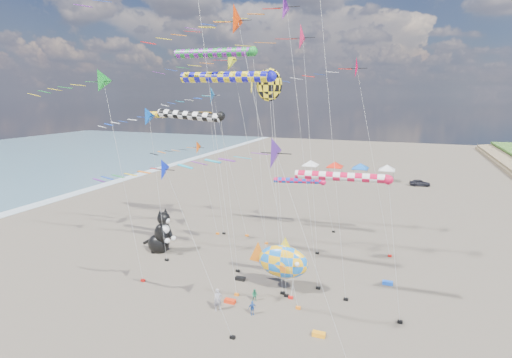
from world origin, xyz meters
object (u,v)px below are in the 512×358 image
object	(u,v)px
child_blue	(252,308)
parked_car	(420,183)
cat_inflatable	(160,230)
person_adult	(218,300)
fish_inflatable	(282,261)
child_green	(255,295)

from	to	relation	value
child_blue	parked_car	xyz separation A→B (m)	(13.06, 51.88, 0.05)
cat_inflatable	person_adult	world-z (taller)	cat_inflatable
fish_inflatable	person_adult	size ratio (longest dim) A/B	3.23
cat_inflatable	parked_car	world-z (taller)	cat_inflatable
cat_inflatable	fish_inflatable	size ratio (longest dim) A/B	0.83
person_adult	parked_car	xyz separation A→B (m)	(15.76, 52.24, -0.28)
cat_inflatable	parked_car	distance (m)	51.22
child_green	child_blue	world-z (taller)	child_blue
cat_inflatable	person_adult	size ratio (longest dim) A/B	2.70
fish_inflatable	person_adult	world-z (taller)	fish_inflatable
person_adult	child_blue	bearing A→B (deg)	-37.32
cat_inflatable	fish_inflatable	world-z (taller)	fish_inflatable
child_blue	fish_inflatable	bearing A→B (deg)	29.52
parked_car	child_green	bearing A→B (deg)	157.70
fish_inflatable	child_green	size ratio (longest dim) A/B	5.63
person_adult	fish_inflatable	bearing A→B (deg)	6.88
cat_inflatable	child_green	size ratio (longest dim) A/B	4.70
fish_inflatable	parked_car	world-z (taller)	fish_inflatable
cat_inflatable	person_adult	bearing A→B (deg)	-28.05
fish_inflatable	cat_inflatable	bearing A→B (deg)	165.52
person_adult	child_blue	xyz separation A→B (m)	(2.70, 0.36, -0.33)
child_green	person_adult	bearing A→B (deg)	-139.28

